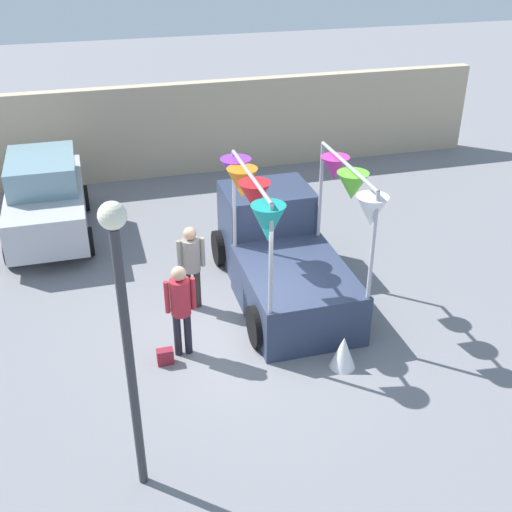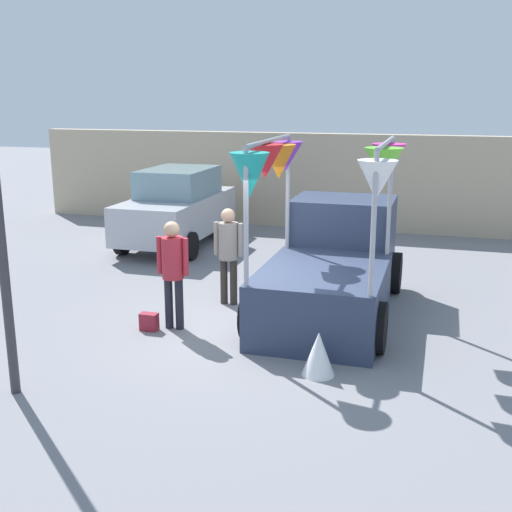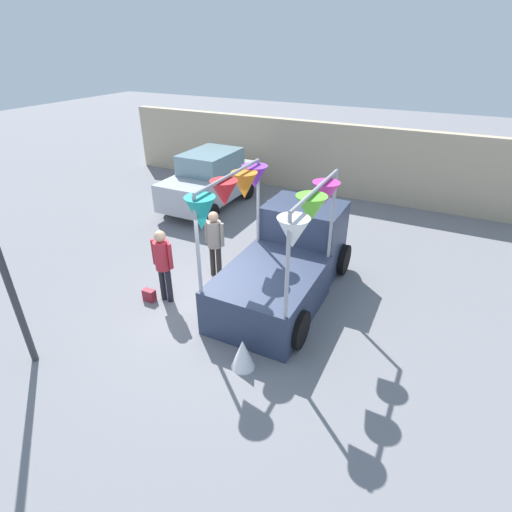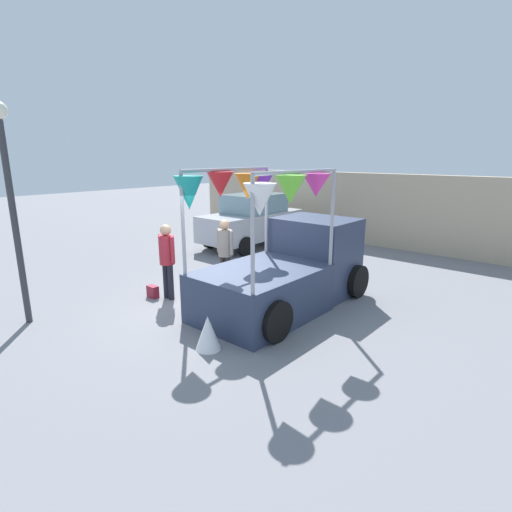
{
  "view_description": "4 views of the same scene",
  "coord_description": "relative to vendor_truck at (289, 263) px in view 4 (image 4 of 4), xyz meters",
  "views": [
    {
      "loc": [
        -2.51,
        -9.32,
        6.9
      ],
      "look_at": [
        0.2,
        0.51,
        1.29
      ],
      "focal_mm": 45.0,
      "sensor_mm": 36.0,
      "label": 1
    },
    {
      "loc": [
        2.63,
        -9.19,
        3.63
      ],
      "look_at": [
        -0.05,
        -0.07,
        1.23
      ],
      "focal_mm": 45.0,
      "sensor_mm": 36.0,
      "label": 2
    },
    {
      "loc": [
        3.83,
        -6.1,
        5.27
      ],
      "look_at": [
        0.63,
        0.29,
        1.34
      ],
      "focal_mm": 28.0,
      "sensor_mm": 36.0,
      "label": 3
    },
    {
      "loc": [
        5.91,
        -5.55,
        3.23
      ],
      "look_at": [
        0.5,
        0.67,
        1.14
      ],
      "focal_mm": 28.0,
      "sensor_mm": 36.0,
      "label": 4
    }
  ],
  "objects": [
    {
      "name": "ground_plane",
      "position": [
        -0.9,
        -1.3,
        -0.93
      ],
      "size": [
        60.0,
        60.0,
        0.0
      ],
      "primitive_type": "plane",
      "color": "slate"
    },
    {
      "name": "folded_kite_bundle_white",
      "position": [
        0.29,
        -2.68,
        -0.63
      ],
      "size": [
        0.48,
        0.48,
        0.6
      ],
      "primitive_type": "cone",
      "rotation": [
        0.0,
        0.0,
        1.47
      ],
      "color": "white",
      "rests_on": "ground"
    },
    {
      "name": "brick_boundary_wall",
      "position": [
        -0.9,
        6.92,
        0.37
      ],
      "size": [
        18.0,
        0.36,
        2.6
      ],
      "primitive_type": "cube",
      "color": "tan",
      "rests_on": "ground"
    },
    {
      "name": "vendor_truck",
      "position": [
        0.0,
        0.0,
        0.0
      ],
      "size": [
        2.53,
        4.16,
        2.98
      ],
      "color": "#2D3851",
      "rests_on": "ground"
    },
    {
      "name": "street_lamp",
      "position": [
        -3.25,
        -4.25,
        1.76
      ],
      "size": [
        0.32,
        0.32,
        4.15
      ],
      "color": "#333338",
      "rests_on": "ground"
    },
    {
      "name": "person_vendor",
      "position": [
        -1.8,
        -0.18,
        0.11
      ],
      "size": [
        0.53,
        0.34,
        1.72
      ],
      "color": "#2D2823",
      "rests_on": "ground"
    },
    {
      "name": "handbag",
      "position": [
        -2.59,
        -1.79,
        -0.79
      ],
      "size": [
        0.28,
        0.16,
        0.28
      ],
      "primitive_type": "cube",
      "color": "maroon",
      "rests_on": "ground"
    },
    {
      "name": "parked_car",
      "position": [
        -4.49,
        3.83,
        0.02
      ],
      "size": [
        1.88,
        4.0,
        1.88
      ],
      "color": "#B7B7BC",
      "rests_on": "ground"
    },
    {
      "name": "person_customer",
      "position": [
        -2.24,
        -1.59,
        0.12
      ],
      "size": [
        0.53,
        0.34,
        1.74
      ],
      "color": "black",
      "rests_on": "ground"
    }
  ]
}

